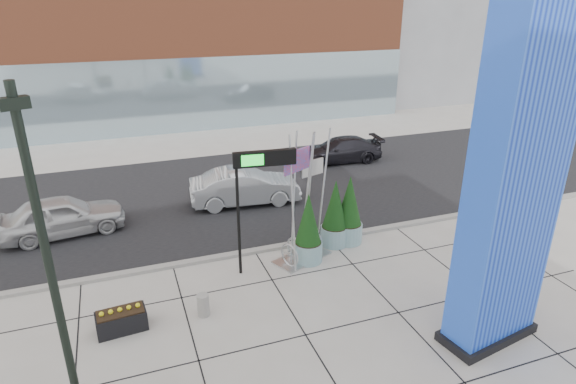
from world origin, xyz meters
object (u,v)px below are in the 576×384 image
object	(u,v)px
public_art_sculpture	(303,227)
car_white_west	(62,216)
concrete_bollard	(203,305)
car_silver_mid	(245,187)
overhead_street_sign	(259,169)
blue_pylon	(514,189)
lamp_post	(59,310)

from	to	relation	value
public_art_sculpture	car_white_west	size ratio (longest dim) A/B	1.02
concrete_bollard	car_white_west	xyz separation A→B (m)	(-4.19, 7.10, 0.44)
car_white_west	car_silver_mid	distance (m)	7.58
overhead_street_sign	car_silver_mid	xyz separation A→B (m)	(1.00, 5.70, -2.89)
concrete_bollard	overhead_street_sign	size ratio (longest dim) A/B	0.16
overhead_street_sign	car_silver_mid	distance (m)	6.47
blue_pylon	concrete_bollard	size ratio (longest dim) A/B	13.18
public_art_sculpture	car_silver_mid	size ratio (longest dim) A/B	0.96
overhead_street_sign	lamp_post	bearing A→B (deg)	-132.12
concrete_bollard	overhead_street_sign	bearing A→B (deg)	38.82
concrete_bollard	car_white_west	bearing A→B (deg)	120.58
overhead_street_sign	car_white_west	size ratio (longest dim) A/B	0.93
blue_pylon	concrete_bollard	bearing A→B (deg)	143.48
blue_pylon	overhead_street_sign	xyz separation A→B (m)	(-4.86, 5.54, -0.73)
concrete_bollard	car_silver_mid	xyz separation A→B (m)	(3.37, 7.61, 0.46)
lamp_post	car_white_west	distance (m)	10.49
blue_pylon	car_white_west	world-z (taller)	blue_pylon
public_art_sculpture	car_white_west	world-z (taller)	public_art_sculpture
lamp_post	public_art_sculpture	xyz separation A→B (m)	(7.23, 5.20, -1.85)
public_art_sculpture	car_white_west	xyz separation A→B (m)	(-8.18, 4.99, -0.45)
concrete_bollard	car_silver_mid	bearing A→B (deg)	66.11
overhead_street_sign	car_white_west	distance (m)	8.86
lamp_post	car_silver_mid	world-z (taller)	lamp_post
overhead_street_sign	car_white_west	bearing A→B (deg)	147.84
public_art_sculpture	car_silver_mid	xyz separation A→B (m)	(-0.61, 5.50, -0.43)
blue_pylon	lamp_post	bearing A→B (deg)	167.23
blue_pylon	lamp_post	world-z (taller)	blue_pylon
blue_pylon	public_art_sculpture	size ratio (longest dim) A/B	1.94
public_art_sculpture	lamp_post	bearing A→B (deg)	-167.97
lamp_post	concrete_bollard	distance (m)	5.26
blue_pylon	public_art_sculpture	bearing A→B (deg)	109.69
public_art_sculpture	concrete_bollard	xyz separation A→B (m)	(-3.98, -2.10, -0.89)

